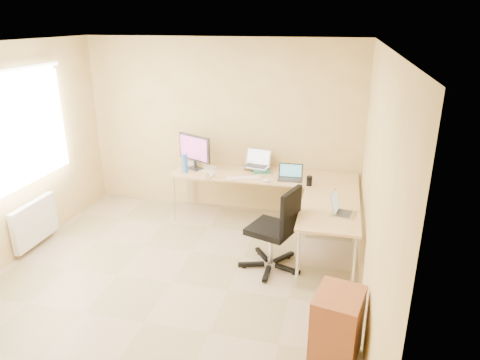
% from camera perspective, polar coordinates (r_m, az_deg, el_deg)
% --- Properties ---
extents(floor, '(4.50, 4.50, 0.00)m').
position_cam_1_polar(floor, '(5.18, -8.95, -13.07)').
color(floor, tan).
rests_on(floor, ground).
extents(ceiling, '(4.50, 4.50, 0.00)m').
position_cam_1_polar(ceiling, '(4.35, -10.90, 16.91)').
color(ceiling, white).
rests_on(ceiling, ground).
extents(wall_back, '(4.50, 0.00, 4.50)m').
position_cam_1_polar(wall_back, '(6.65, -2.38, 6.99)').
color(wall_back, tan).
rests_on(wall_back, ground).
extents(wall_front, '(4.50, 0.00, 4.50)m').
position_cam_1_polar(wall_front, '(2.89, -27.61, -14.35)').
color(wall_front, tan).
rests_on(wall_front, ground).
extents(wall_right, '(0.00, 4.50, 4.50)m').
position_cam_1_polar(wall_right, '(4.28, 17.11, -1.61)').
color(wall_right, tan).
rests_on(wall_right, ground).
extents(desk_main, '(2.65, 0.70, 0.73)m').
position_cam_1_polar(desk_main, '(6.41, 3.05, -2.34)').
color(desk_main, tan).
rests_on(desk_main, ground).
extents(desk_return, '(0.70, 1.30, 0.73)m').
position_cam_1_polar(desk_return, '(5.42, 11.39, -7.18)').
color(desk_return, tan).
rests_on(desk_return, ground).
extents(monitor, '(0.63, 0.46, 0.52)m').
position_cam_1_polar(monitor, '(6.46, -5.95, 3.65)').
color(monitor, '#262424').
rests_on(monitor, desk_main).
extents(book_stack, '(0.33, 0.38, 0.05)m').
position_cam_1_polar(book_stack, '(6.43, 2.72, 1.48)').
color(book_stack, '#2D7863').
rests_on(book_stack, desk_main).
extents(laptop_center, '(0.44, 0.37, 0.25)m').
position_cam_1_polar(laptop_center, '(6.38, 2.12, 2.77)').
color(laptop_center, silver).
rests_on(laptop_center, desk_main).
extents(laptop_black, '(0.35, 0.26, 0.21)m').
position_cam_1_polar(laptop_black, '(6.07, 6.60, 0.99)').
color(laptop_black, black).
rests_on(laptop_black, desk_main).
extents(keyboard, '(0.47, 0.28, 0.02)m').
position_cam_1_polar(keyboard, '(6.09, 0.49, 0.25)').
color(keyboard, silver).
rests_on(keyboard, desk_main).
extents(mouse, '(0.13, 0.11, 0.04)m').
position_cam_1_polar(mouse, '(5.98, 3.50, -0.08)').
color(mouse, silver).
rests_on(mouse, desk_main).
extents(mug, '(0.11, 0.11, 0.09)m').
position_cam_1_polar(mug, '(6.14, -3.61, 0.69)').
color(mug, silver).
rests_on(mug, desk_main).
extents(cd_stack, '(0.14, 0.14, 0.03)m').
position_cam_1_polar(cd_stack, '(6.16, -3.97, 0.49)').
color(cd_stack, white).
rests_on(cd_stack, desk_main).
extents(water_bottle, '(0.09, 0.09, 0.28)m').
position_cam_1_polar(water_bottle, '(6.35, -7.21, 2.18)').
color(water_bottle, '#2E5FB9').
rests_on(water_bottle, desk_main).
extents(papers, '(0.24, 0.31, 0.01)m').
position_cam_1_polar(papers, '(6.52, -4.23, 1.50)').
color(papers, white).
rests_on(papers, desk_main).
extents(white_box, '(0.23, 0.20, 0.07)m').
position_cam_1_polar(white_box, '(6.72, -6.07, 2.31)').
color(white_box, silver).
rests_on(white_box, desk_main).
extents(desk_fan, '(0.30, 0.30, 0.30)m').
position_cam_1_polar(desk_fan, '(6.69, -6.10, 3.23)').
color(desk_fan, white).
rests_on(desk_fan, desk_main).
extents(black_cup, '(0.10, 0.10, 0.13)m').
position_cam_1_polar(black_cup, '(5.90, 9.04, -0.11)').
color(black_cup, black).
rests_on(black_cup, desk_main).
extents(laptop_return, '(0.35, 0.30, 0.21)m').
position_cam_1_polar(laptop_return, '(5.10, 13.37, -3.32)').
color(laptop_return, '#B7B7B7').
rests_on(laptop_return, desk_return).
extents(office_chair, '(0.81, 0.81, 1.06)m').
position_cam_1_polar(office_chair, '(5.18, 4.09, -6.50)').
color(office_chair, black).
rests_on(office_chair, ground).
extents(cabinet, '(0.47, 0.53, 0.64)m').
position_cam_1_polar(cabinet, '(4.02, 12.56, -18.19)').
color(cabinet, brown).
rests_on(cabinet, ground).
extents(radiator, '(0.09, 0.80, 0.55)m').
position_cam_1_polar(radiator, '(6.29, -25.25, -5.00)').
color(radiator, white).
rests_on(radiator, ground).
extents(window, '(0.10, 1.80, 1.40)m').
position_cam_1_polar(window, '(5.93, -27.13, 5.60)').
color(window, white).
rests_on(window, wall_left).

